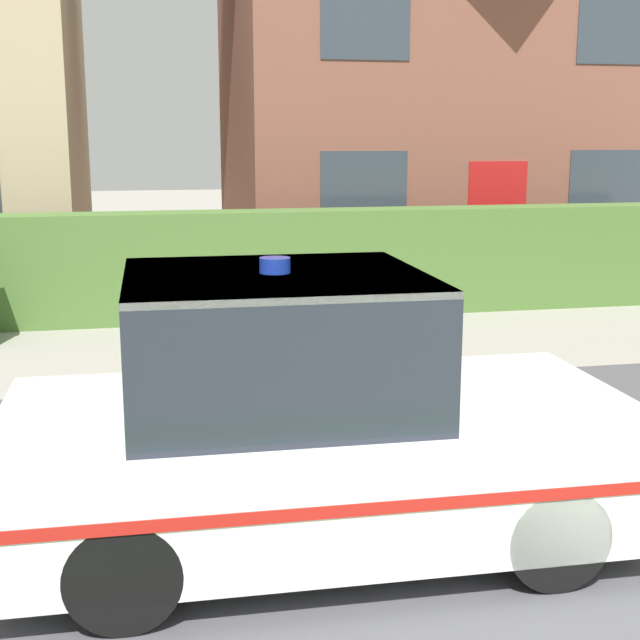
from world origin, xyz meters
TOP-DOWN VIEW (x-y plane):
  - road_strip at (0.00, 4.00)m, footprint 28.00×5.36m
  - garden_hedge at (-1.26, 10.20)m, footprint 14.70×0.69m
  - police_car at (-1.34, 3.07)m, footprint 3.85×1.89m
  - house_right at (3.33, 14.31)m, footprint 8.00×5.63m

SIDE VIEW (x-z plane):
  - road_strip at x=0.00m, z-range 0.00..0.01m
  - garden_hedge at x=-1.26m, z-range 0.00..1.49m
  - police_car at x=-1.34m, z-range -0.12..1.69m
  - house_right at x=3.33m, z-range 0.09..8.47m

